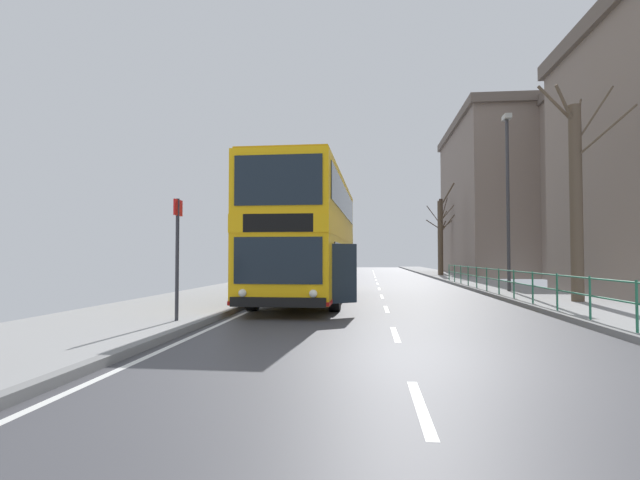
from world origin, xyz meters
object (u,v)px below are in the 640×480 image
object	(u,v)px
street_lamp_far_side	(508,188)
bus_stop_sign_near	(177,245)
double_decker_bus_main	(310,237)
bare_tree_far_01	(576,197)
bare_tree_far_02	(441,235)
background_building_01	(529,198)
bare_tree_far_00	(441,236)

from	to	relation	value
street_lamp_far_side	bus_stop_sign_near	bearing A→B (deg)	-133.48
double_decker_bus_main	bare_tree_far_01	size ratio (longest dim) A/B	1.58
bare_tree_far_01	bare_tree_far_02	world-z (taller)	bare_tree_far_01
bus_stop_sign_near	bare_tree_far_01	world-z (taller)	bare_tree_far_01
bare_tree_far_02	background_building_01	distance (m)	8.20
bare_tree_far_00	background_building_01	distance (m)	10.27
bus_stop_sign_near	bare_tree_far_02	size ratio (longest dim) A/B	0.40
bus_stop_sign_near	bare_tree_far_01	bearing A→B (deg)	28.22
bus_stop_sign_near	background_building_01	bearing A→B (deg)	61.69
double_decker_bus_main	bus_stop_sign_near	bearing A→B (deg)	-107.75
street_lamp_far_side	bare_tree_far_00	xyz separation A→B (m)	(-0.09, 18.68, -1.23)
bare_tree_far_00	bare_tree_far_02	distance (m)	6.39
bare_tree_far_00	bare_tree_far_01	size ratio (longest dim) A/B	1.02
street_lamp_far_side	bare_tree_far_00	world-z (taller)	street_lamp_far_side
bus_stop_sign_near	background_building_01	size ratio (longest dim) A/B	0.16
street_lamp_far_side	background_building_01	distance (m)	24.99
bare_tree_far_00	bare_tree_far_01	world-z (taller)	bare_tree_far_00
street_lamp_far_side	bare_tree_far_02	world-z (taller)	street_lamp_far_side
street_lamp_far_side	bare_tree_far_01	xyz separation A→B (m)	(0.80, -4.81, -0.98)
street_lamp_far_side	bare_tree_far_00	size ratio (longest dim) A/B	1.03
bus_stop_sign_near	street_lamp_far_side	world-z (taller)	street_lamp_far_side
street_lamp_far_side	bare_tree_far_02	size ratio (longest dim) A/B	1.09
double_decker_bus_main	bare_tree_far_00	size ratio (longest dim) A/B	1.55
bus_stop_sign_near	bare_tree_far_00	distance (m)	31.04
double_decker_bus_main	background_building_01	bearing A→B (deg)	59.34
bare_tree_far_02	background_building_01	size ratio (longest dim) A/B	0.40
street_lamp_far_side	bare_tree_far_02	xyz separation A→B (m)	(0.85, 24.99, -0.81)
double_decker_bus_main	bare_tree_far_02	xyz separation A→B (m)	(8.79, 28.89, 1.38)
bare_tree_far_00	bare_tree_far_01	xyz separation A→B (m)	(0.89, -23.49, 0.25)
double_decker_bus_main	street_lamp_far_side	bearing A→B (deg)	26.14
bus_stop_sign_near	bare_tree_far_01	size ratio (longest dim) A/B	0.38
bare_tree_far_00	street_lamp_far_side	bearing A→B (deg)	-89.72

